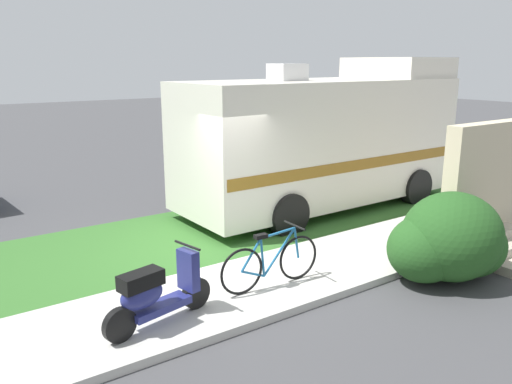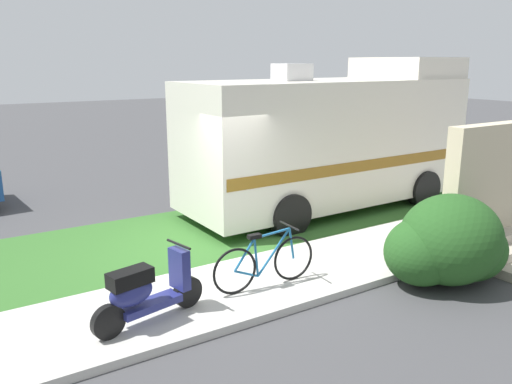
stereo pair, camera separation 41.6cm
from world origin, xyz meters
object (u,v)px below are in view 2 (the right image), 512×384
(bicycle, at_px, (265,262))
(scooter, at_px, (145,291))
(motorhome_rv, at_px, (330,139))
(bottle_green, at_px, (434,232))

(bicycle, bearing_deg, scooter, -176.62)
(scooter, xyz_separation_m, bicycle, (1.92, 0.11, -0.06))
(motorhome_rv, xyz_separation_m, bicycle, (-3.87, -3.12, -1.17))
(motorhome_rv, distance_m, bicycle, 5.10)
(bottle_green, bearing_deg, bicycle, -178.25)
(bicycle, distance_m, bottle_green, 4.03)
(bicycle, bearing_deg, bottle_green, 1.75)
(scooter, bearing_deg, bottle_green, 2.28)
(scooter, bearing_deg, bicycle, 3.38)
(scooter, xyz_separation_m, bottle_green, (5.94, 0.24, -0.36))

